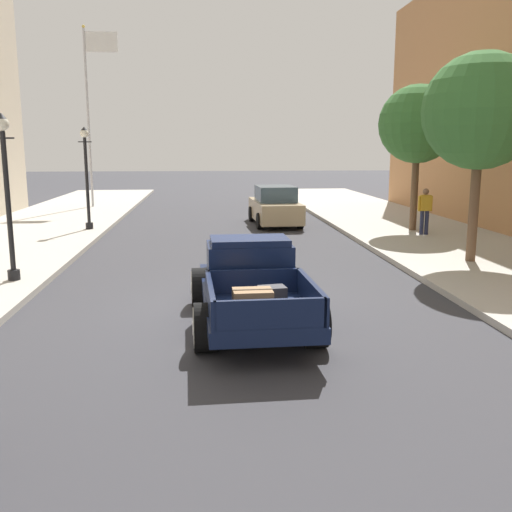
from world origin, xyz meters
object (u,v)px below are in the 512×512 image
Objects in this scene: street_tree_nearest at (481,112)px; street_tree_second at (418,125)px; hotrod_truck_navy at (250,282)px; pedestrian_sidewalk_right at (425,209)px; car_background_tan at (275,207)px; street_lamp_near at (7,185)px; flagpole at (92,97)px; street_lamp_far at (86,170)px.

street_tree_nearest is 6.03m from street_tree_second.
hotrod_truck_navy is 11.67m from pedestrian_sidewalk_right.
street_tree_second reaches higher than pedestrian_sidewalk_right.
street_tree_nearest is (4.34, -9.01, 3.39)m from car_background_tan.
street_tree_nearest is 1.04× the size of street_tree_second.
pedestrian_sidewalk_right reaches higher than car_background_tan.
street_lamp_near reaches higher than pedestrian_sidewalk_right.
street_tree_second is (13.58, -10.13, -1.71)m from flagpole.
car_background_tan is 2.65× the size of pedestrian_sidewalk_right.
pedestrian_sidewalk_right is at bearing -11.71° from street_lamp_far.
street_tree_second is (7.04, 10.48, 3.31)m from hotrod_truck_navy.
flagpole is at bearing 107.60° from hotrod_truck_navy.
pedestrian_sidewalk_right is (7.02, 9.31, 0.33)m from hotrod_truck_navy.
street_tree_second is at bearing 89.15° from pedestrian_sidewalk_right.
street_lamp_near and street_lamp_far have the same top height.
street_lamp_near is at bearing -90.57° from street_lamp_far.
flagpole reaches higher than street_tree_second.
flagpole is at bearing 128.88° from street_tree_nearest.
street_lamp_far is (-7.39, -1.63, 1.62)m from car_background_tan.
street_lamp_near is (-5.35, 3.22, 1.63)m from hotrod_truck_navy.
car_background_tan is at bearing 115.69° from street_tree_nearest.
street_tree_second is at bearing -6.38° from street_lamp_far.
street_tree_nearest is at bearing 34.67° from hotrod_truck_navy.
flagpole is (-1.28, 8.75, 3.39)m from street_lamp_far.
street_lamp_far is 0.72× the size of street_tree_second.
hotrod_truck_navy is at bearing -98.99° from car_background_tan.
car_background_tan is (2.13, 13.49, 0.01)m from hotrod_truck_navy.
car_background_tan is at bearing -39.39° from flagpole.
street_lamp_far reaches higher than car_background_tan.
flagpole reaches higher than hotrod_truck_navy.
car_background_tan is 6.44m from pedestrian_sidewalk_right.
pedestrian_sidewalk_right is at bearing 83.48° from street_tree_nearest.
street_tree_second is (0.57, 6.00, -0.09)m from street_tree_nearest.
street_lamp_near is 14.45m from street_tree_second.
street_tree_second is (12.39, 7.26, 1.68)m from street_lamp_near.
street_tree_nearest is at bearing -95.42° from street_tree_second.
street_lamp_near reaches higher than hotrod_truck_navy.
hotrod_truck_navy is 22.19m from flagpole.
street_lamp_far is at bearing 89.43° from street_lamp_near.
hotrod_truck_navy is 13.07m from street_lamp_far.
pedestrian_sidewalk_right is 12.61m from street_lamp_far.
pedestrian_sidewalk_right is 0.43× the size of street_lamp_far.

